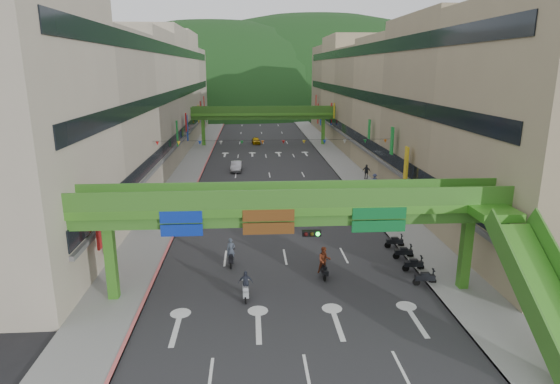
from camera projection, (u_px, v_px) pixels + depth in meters
The scene contains 23 objects.
ground at pixel (303, 349), 23.75m from camera, with size 320.00×320.00×0.00m, color black.
road_slab at pixel (267, 161), 71.97m from camera, with size 18.00×140.00×0.02m, color #28282B.
sidewalk_left at pixel (195, 161), 71.28m from camera, with size 4.00×140.00×0.15m, color gray.
sidewalk_right at pixel (337, 159), 72.63m from camera, with size 4.00×140.00×0.15m, color gray.
curb_left at pixel (207, 161), 71.39m from camera, with size 0.20×140.00×0.18m, color #CC5959.
curb_right at pixel (325, 159), 72.51m from camera, with size 0.20×140.00×0.18m, color gray.
building_row_left at pixel (137, 99), 68.38m from camera, with size 12.80×95.00×19.00m.
building_row_right at pixel (391, 98), 70.71m from camera, with size 12.80×95.00×19.00m.
overpass_near at pixel (309, 218), 27.66m from camera, with size 28.00×12.27×7.10m.
overpass_far at pixel (264, 116), 85.06m from camera, with size 28.00×2.20×7.10m.
hill_left at pixel (217, 106), 177.15m from camera, with size 168.00×140.00×112.00m, color #1C4419.
hill_right at pixel (314, 102), 198.90m from camera, with size 208.00×176.00×128.00m, color #1C4419.
bunting_string at pixel (273, 142), 51.15m from camera, with size 26.00×0.36×0.47m.
scooter_rider_near at pixel (231, 253), 33.59m from camera, with size 0.63×1.60×2.06m.
scooter_rider_mid at pixel (324, 262), 31.57m from camera, with size 0.95×1.60×2.21m.
scooter_rider_left at pixel (246, 285), 28.64m from camera, with size 0.91×1.60×1.88m.
scooter_rider_far at pixel (208, 211), 43.34m from camera, with size 0.89×1.59×1.99m.
parked_scooter_row at pixel (408, 258), 33.80m from camera, with size 1.60×7.15×1.08m.
car_silver at pixel (237, 166), 64.65m from camera, with size 1.45×4.16×1.37m, color #9D9CA2.
car_yellow at pixel (256, 141), 87.79m from camera, with size 1.46×3.64×1.24m, color #BF9006.
pedestrian_red at pixel (363, 191), 51.13m from camera, with size 0.77×0.60×1.59m, color red.
pedestrian_dark at pixel (366, 173), 59.54m from camera, with size 1.08×0.45×1.84m, color black.
pedestrian_blue at pixel (375, 181), 55.55m from camera, with size 0.73×0.47×1.57m, color #3A4264.
Camera 1 is at (-2.48, -20.79, 13.82)m, focal length 30.00 mm.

